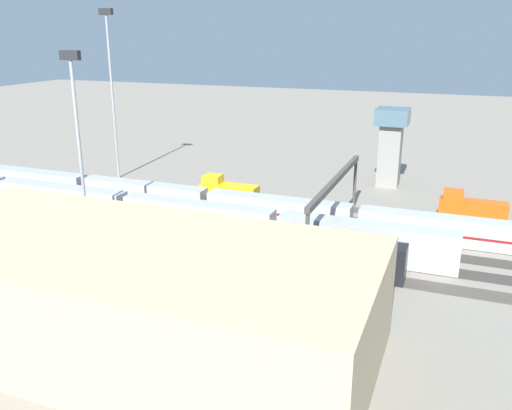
{
  "coord_description": "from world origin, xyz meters",
  "views": [
    {
      "loc": [
        -34.72,
        73.21,
        28.51
      ],
      "look_at": [
        -5.69,
        -2.1,
        2.5
      ],
      "focal_mm": 38.03,
      "sensor_mm": 36.0,
      "label": 1
    }
  ],
  "objects_px": {
    "control_tower": "(391,141)",
    "signal_gantry": "(336,185)",
    "train_on_track_2": "(196,200)",
    "train_on_track_4": "(126,210)",
    "train_on_track_0": "(471,210)",
    "train_on_track_1": "(228,193)",
    "light_mast_0": "(111,76)",
    "train_on_track_5": "(93,221)",
    "maintenance_shed": "(127,293)",
    "light_mast_1": "(77,126)"
  },
  "relations": [
    {
      "from": "train_on_track_2",
      "to": "signal_gantry",
      "type": "xyz_separation_m",
      "value": [
        -23.72,
        2.5,
        5.51
      ]
    },
    {
      "from": "light_mast_1",
      "to": "maintenance_shed",
      "type": "height_order",
      "value": "light_mast_1"
    },
    {
      "from": "train_on_track_2",
      "to": "train_on_track_5",
      "type": "xyz_separation_m",
      "value": [
        9.0,
        15.0,
        0.04
      ]
    },
    {
      "from": "train_on_track_2",
      "to": "train_on_track_1",
      "type": "bearing_deg",
      "value": -125.02
    },
    {
      "from": "train_on_track_0",
      "to": "light_mast_0",
      "type": "xyz_separation_m",
      "value": [
        66.9,
        -3.87,
        18.03
      ]
    },
    {
      "from": "train_on_track_2",
      "to": "train_on_track_1",
      "type": "distance_m",
      "value": 6.11
    },
    {
      "from": "light_mast_1",
      "to": "control_tower",
      "type": "relative_size",
      "value": 1.77
    },
    {
      "from": "train_on_track_5",
      "to": "maintenance_shed",
      "type": "height_order",
      "value": "maintenance_shed"
    },
    {
      "from": "train_on_track_4",
      "to": "light_mast_1",
      "type": "relative_size",
      "value": 3.65
    },
    {
      "from": "train_on_track_5",
      "to": "train_on_track_4",
      "type": "distance_m",
      "value": 5.54
    },
    {
      "from": "light_mast_1",
      "to": "signal_gantry",
      "type": "height_order",
      "value": "light_mast_1"
    },
    {
      "from": "train_on_track_0",
      "to": "signal_gantry",
      "type": "distance_m",
      "value": 22.94
    },
    {
      "from": "train_on_track_0",
      "to": "control_tower",
      "type": "xyz_separation_m",
      "value": [
        14.97,
        -17.56,
        6.44
      ]
    },
    {
      "from": "train_on_track_1",
      "to": "train_on_track_5",
      "type": "bearing_deg",
      "value": 57.99
    },
    {
      "from": "train_on_track_1",
      "to": "train_on_track_0",
      "type": "distance_m",
      "value": 39.0
    },
    {
      "from": "train_on_track_2",
      "to": "train_on_track_4",
      "type": "xyz_separation_m",
      "value": [
        6.67,
        10.0,
        0.57
      ]
    },
    {
      "from": "train_on_track_2",
      "to": "light_mast_0",
      "type": "xyz_separation_m",
      "value": [
        24.72,
        -13.87,
        18.14
      ]
    },
    {
      "from": "train_on_track_4",
      "to": "signal_gantry",
      "type": "relative_size",
      "value": 3.19
    },
    {
      "from": "train_on_track_5",
      "to": "train_on_track_0",
      "type": "bearing_deg",
      "value": -153.97
    },
    {
      "from": "train_on_track_2",
      "to": "maintenance_shed",
      "type": "relative_size",
      "value": 3.01
    },
    {
      "from": "train_on_track_5",
      "to": "maintenance_shed",
      "type": "distance_m",
      "value": 30.98
    },
    {
      "from": "control_tower",
      "to": "signal_gantry",
      "type": "bearing_deg",
      "value": 83.38
    },
    {
      "from": "light_mast_1",
      "to": "signal_gantry",
      "type": "distance_m",
      "value": 36.04
    },
    {
      "from": "light_mast_1",
      "to": "maintenance_shed",
      "type": "distance_m",
      "value": 29.29
    },
    {
      "from": "train_on_track_2",
      "to": "light_mast_1",
      "type": "relative_size",
      "value": 5.31
    },
    {
      "from": "light_mast_0",
      "to": "train_on_track_1",
      "type": "bearing_deg",
      "value": 162.55
    },
    {
      "from": "train_on_track_0",
      "to": "control_tower",
      "type": "height_order",
      "value": "control_tower"
    },
    {
      "from": "control_tower",
      "to": "train_on_track_5",
      "type": "bearing_deg",
      "value": 49.61
    },
    {
      "from": "train_on_track_1",
      "to": "light_mast_0",
      "type": "bearing_deg",
      "value": -17.45
    },
    {
      "from": "train_on_track_1",
      "to": "maintenance_shed",
      "type": "distance_m",
      "value": 43.43
    },
    {
      "from": "train_on_track_2",
      "to": "control_tower",
      "type": "height_order",
      "value": "control_tower"
    },
    {
      "from": "train_on_track_2",
      "to": "train_on_track_5",
      "type": "height_order",
      "value": "same"
    },
    {
      "from": "train_on_track_0",
      "to": "maintenance_shed",
      "type": "xyz_separation_m",
      "value": [
        30.07,
        47.46,
        2.99
      ]
    },
    {
      "from": "train_on_track_2",
      "to": "maintenance_shed",
      "type": "distance_m",
      "value": 39.49
    },
    {
      "from": "signal_gantry",
      "to": "control_tower",
      "type": "bearing_deg",
      "value": -96.62
    },
    {
      "from": "maintenance_shed",
      "to": "control_tower",
      "type": "height_order",
      "value": "control_tower"
    },
    {
      "from": "train_on_track_2",
      "to": "train_on_track_5",
      "type": "relative_size",
      "value": 1.53
    },
    {
      "from": "train_on_track_2",
      "to": "light_mast_0",
      "type": "distance_m",
      "value": 33.65
    },
    {
      "from": "train_on_track_4",
      "to": "maintenance_shed",
      "type": "bearing_deg",
      "value": 124.36
    },
    {
      "from": "light_mast_0",
      "to": "maintenance_shed",
      "type": "height_order",
      "value": "light_mast_0"
    },
    {
      "from": "train_on_track_4",
      "to": "control_tower",
      "type": "xyz_separation_m",
      "value": [
        -33.88,
        -37.56,
        5.98
      ]
    },
    {
      "from": "light_mast_0",
      "to": "signal_gantry",
      "type": "relative_size",
      "value": 1.08
    },
    {
      "from": "train_on_track_0",
      "to": "maintenance_shed",
      "type": "height_order",
      "value": "maintenance_shed"
    },
    {
      "from": "light_mast_1",
      "to": "maintenance_shed",
      "type": "xyz_separation_m",
      "value": [
        -19.24,
        18.77,
        -11.63
      ]
    },
    {
      "from": "train_on_track_0",
      "to": "light_mast_1",
      "type": "relative_size",
      "value": 0.38
    },
    {
      "from": "train_on_track_1",
      "to": "maintenance_shed",
      "type": "relative_size",
      "value": 0.22
    },
    {
      "from": "train_on_track_0",
      "to": "train_on_track_1",
      "type": "bearing_deg",
      "value": 7.37
    },
    {
      "from": "signal_gantry",
      "to": "train_on_track_4",
      "type": "bearing_deg",
      "value": 13.86
    },
    {
      "from": "train_on_track_0",
      "to": "control_tower",
      "type": "relative_size",
      "value": 0.68
    },
    {
      "from": "signal_gantry",
      "to": "train_on_track_0",
      "type": "bearing_deg",
      "value": -145.9
    }
  ]
}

